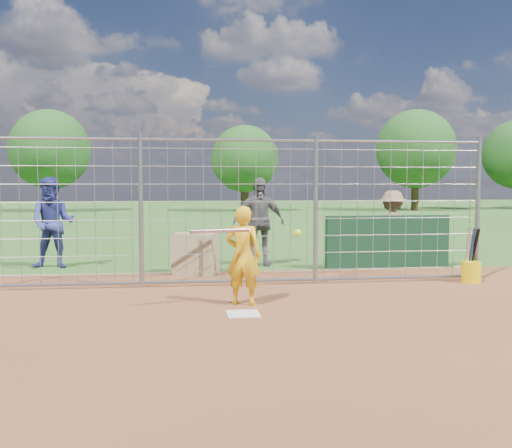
{
  "coord_description": "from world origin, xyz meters",
  "views": [
    {
      "loc": [
        -0.77,
        -7.72,
        1.77
      ],
      "look_at": [
        0.3,
        0.8,
        1.15
      ],
      "focal_mm": 40.0,
      "sensor_mm": 36.0,
      "label": 1
    }
  ],
  "objects": [
    {
      "name": "home_plate",
      "position": [
        0.0,
        -0.2,
        0.01
      ],
      "size": [
        0.43,
        0.43,
        0.02
      ],
      "primitive_type": "cube",
      "color": "silver",
      "rests_on": "ground"
    },
    {
      "name": "equipment_in_play",
      "position": [
        -0.03,
        0.08,
        1.1
      ],
      "size": [
        1.53,
        0.4,
        0.11
      ],
      "color": "silver",
      "rests_on": "ground"
    },
    {
      "name": "bystander_a",
      "position": [
        -3.49,
        4.49,
        0.95
      ],
      "size": [
        0.96,
        0.77,
        1.9
      ],
      "primitive_type": "imported",
      "rotation": [
        0.0,
        0.0,
        -0.05
      ],
      "color": "navy",
      "rests_on": "ground"
    },
    {
      "name": "equipment_bin",
      "position": [
        -0.57,
        3.31,
        0.4
      ],
      "size": [
        0.93,
        0.78,
        0.8
      ],
      "primitive_type": "cube",
      "rotation": [
        0.0,
        0.0,
        -0.33
      ],
      "color": "tan",
      "rests_on": "ground"
    },
    {
      "name": "infield_dirt",
      "position": [
        0.0,
        -3.0,
        0.01
      ],
      "size": [
        18.0,
        18.0,
        0.0
      ],
      "primitive_type": "plane",
      "color": "brown",
      "rests_on": "ground"
    },
    {
      "name": "dugout_wall",
      "position": [
        3.4,
        3.6,
        0.55
      ],
      "size": [
        2.6,
        0.2,
        1.1
      ],
      "primitive_type": "cube",
      "color": "#11381E",
      "rests_on": "ground"
    },
    {
      "name": "ground",
      "position": [
        0.0,
        0.0,
        0.0
      ],
      "size": [
        100.0,
        100.0,
        0.0
      ],
      "primitive_type": "plane",
      "color": "#2D591E",
      "rests_on": "ground"
    },
    {
      "name": "bucket_with_bats",
      "position": [
        4.28,
        1.76,
        0.25
      ],
      "size": [
        0.34,
        0.35,
        0.97
      ],
      "color": "yellow",
      "rests_on": "ground"
    },
    {
      "name": "tree_line",
      "position": [
        3.13,
        28.13,
        3.71
      ],
      "size": [
        44.66,
        6.72,
        6.48
      ],
      "color": "#3F2B19",
      "rests_on": "ground"
    },
    {
      "name": "batter",
      "position": [
        0.07,
        0.42,
        0.72
      ],
      "size": [
        0.62,
        0.51,
        1.45
      ],
      "primitive_type": "imported",
      "rotation": [
        0.0,
        0.0,
        2.77
      ],
      "color": "#EEAE14",
      "rests_on": "ground"
    },
    {
      "name": "backstop_fence",
      "position": [
        0.0,
        2.0,
        1.26
      ],
      "size": [
        9.08,
        0.08,
        2.6
      ],
      "color": "gray",
      "rests_on": "ground"
    },
    {
      "name": "bystander_b",
      "position": [
        0.8,
        4.32,
        0.95
      ],
      "size": [
        1.15,
        0.56,
        1.89
      ],
      "primitive_type": "imported",
      "rotation": [
        0.0,
        0.0,
        0.09
      ],
      "color": "#515155",
      "rests_on": "ground"
    },
    {
      "name": "bystander_c",
      "position": [
        3.61,
        3.9,
        0.81
      ],
      "size": [
        1.16,
        0.83,
        1.61
      ],
      "primitive_type": "imported",
      "rotation": [
        0.0,
        0.0,
        2.89
      ],
      "color": "#826547",
      "rests_on": "ground"
    }
  ]
}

